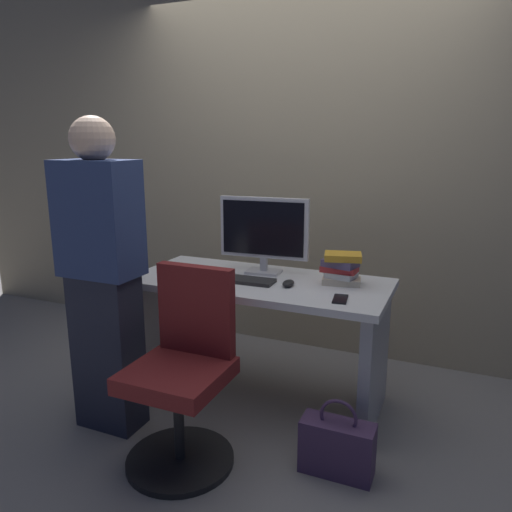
% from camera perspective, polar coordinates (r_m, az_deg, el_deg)
% --- Properties ---
extents(ground_plane, '(9.00, 9.00, 0.00)m').
position_cam_1_polar(ground_plane, '(3.11, 0.38, -16.02)').
color(ground_plane, gray).
extents(wall_back, '(6.40, 0.10, 3.00)m').
position_cam_1_polar(wall_back, '(3.56, 6.27, 12.88)').
color(wall_back, tan).
rests_on(wall_back, ground).
extents(desk, '(1.47, 0.68, 0.74)m').
position_cam_1_polar(desk, '(2.89, 0.40, -7.08)').
color(desk, white).
rests_on(desk, ground).
extents(office_chair, '(0.52, 0.52, 0.94)m').
position_cam_1_polar(office_chair, '(2.43, -8.39, -13.66)').
color(office_chair, black).
rests_on(office_chair, ground).
extents(person_at_desk, '(0.40, 0.24, 1.64)m').
position_cam_1_polar(person_at_desk, '(2.64, -17.38, -2.28)').
color(person_at_desk, '#262838').
rests_on(person_at_desk, ground).
extents(monitor, '(0.54, 0.15, 0.46)m').
position_cam_1_polar(monitor, '(2.90, 0.91, 2.91)').
color(monitor, silver).
rests_on(monitor, desk).
extents(keyboard, '(0.43, 0.15, 0.02)m').
position_cam_1_polar(keyboard, '(2.79, -2.18, -2.72)').
color(keyboard, '#262626').
rests_on(keyboard, desk).
extents(mouse, '(0.06, 0.10, 0.03)m').
position_cam_1_polar(mouse, '(2.69, 3.78, -3.17)').
color(mouse, black).
rests_on(mouse, desk).
extents(cup_near_keyboard, '(0.08, 0.08, 0.09)m').
position_cam_1_polar(cup_near_keyboard, '(2.87, -9.30, -1.75)').
color(cup_near_keyboard, '#D84C3F').
rests_on(cup_near_keyboard, desk).
extents(book_stack, '(0.23, 0.19, 0.18)m').
position_cam_1_polar(book_stack, '(2.75, 9.86, -1.39)').
color(book_stack, beige).
rests_on(book_stack, desk).
extents(cell_phone, '(0.09, 0.15, 0.01)m').
position_cam_1_polar(cell_phone, '(2.51, 9.75, -4.94)').
color(cell_phone, black).
rests_on(cell_phone, desk).
extents(handbag, '(0.34, 0.14, 0.38)m').
position_cam_1_polar(handbag, '(2.47, 9.39, -21.00)').
color(handbag, '#4C3356').
rests_on(handbag, ground).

